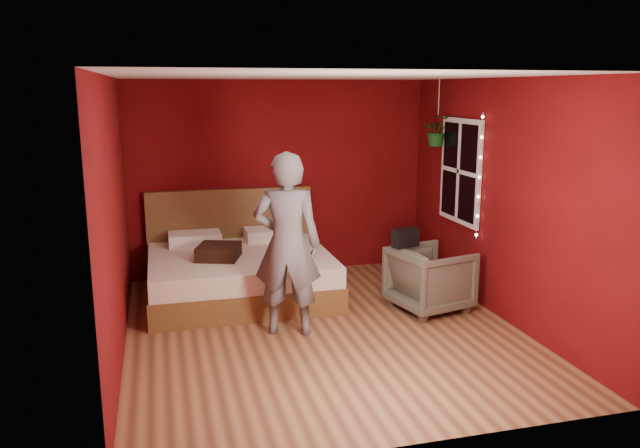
{
  "coord_description": "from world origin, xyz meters",
  "views": [
    {
      "loc": [
        -1.6,
        -5.95,
        2.48
      ],
      "look_at": [
        0.07,
        0.4,
        1.05
      ],
      "focal_mm": 35.0,
      "sensor_mm": 36.0,
      "label": 1
    }
  ],
  "objects": [
    {
      "name": "hanging_plant",
      "position": [
        1.88,
        1.39,
        1.96
      ],
      "size": [
        0.45,
        0.42,
        0.84
      ],
      "color": "silver",
      "rests_on": "room_walls"
    },
    {
      "name": "throw_pillow",
      "position": [
        -0.95,
        1.14,
        0.62
      ],
      "size": [
        0.58,
        0.58,
        0.16
      ],
      "primitive_type": "cube",
      "rotation": [
        0.0,
        0.0,
        -0.33
      ],
      "color": "black",
      "rests_on": "bed"
    },
    {
      "name": "bed",
      "position": [
        -0.69,
        1.38,
        0.31
      ],
      "size": [
        2.17,
        1.84,
        1.19
      ],
      "color": "brown",
      "rests_on": "ground"
    },
    {
      "name": "fairy_lights",
      "position": [
        1.94,
        0.37,
        1.5
      ],
      "size": [
        0.04,
        0.04,
        1.45
      ],
      "color": "silver",
      "rests_on": "room_walls"
    },
    {
      "name": "room_walls",
      "position": [
        0.0,
        0.0,
        1.68
      ],
      "size": [
        4.04,
        4.54,
        2.62
      ],
      "color": "maroon",
      "rests_on": "ground"
    },
    {
      "name": "window",
      "position": [
        1.97,
        0.9,
        1.5
      ],
      "size": [
        0.05,
        0.97,
        1.27
      ],
      "color": "white",
      "rests_on": "room_walls"
    },
    {
      "name": "armchair",
      "position": [
        1.34,
        0.3,
        0.36
      ],
      "size": [
        0.96,
        0.94,
        0.73
      ],
      "primitive_type": "imported",
      "rotation": [
        0.0,
        0.0,
        1.81
      ],
      "color": "#60604C",
      "rests_on": "ground"
    },
    {
      "name": "floor",
      "position": [
        0.0,
        0.0,
        0.0
      ],
      "size": [
        4.5,
        4.5,
        0.0
      ],
      "primitive_type": "plane",
      "color": "#9C653E",
      "rests_on": "ground"
    },
    {
      "name": "person",
      "position": [
        -0.37,
        0.03,
        0.94
      ],
      "size": [
        0.79,
        0.64,
        1.88
      ],
      "primitive_type": "imported",
      "rotation": [
        0.0,
        0.0,
        2.83
      ],
      "color": "slate",
      "rests_on": "ground"
    },
    {
      "name": "handbag",
      "position": [
        1.08,
        0.44,
        0.83
      ],
      "size": [
        0.32,
        0.21,
        0.21
      ],
      "primitive_type": "cube",
      "rotation": [
        0.0,
        0.0,
        0.26
      ],
      "color": "black",
      "rests_on": "armchair"
    }
  ]
}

